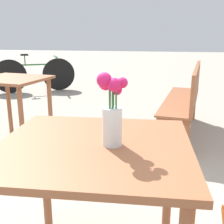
# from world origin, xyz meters

# --- Properties ---
(table_front) EXTENTS (0.90, 0.85, 0.74)m
(table_front) POSITION_xyz_m (0.00, -0.00, 0.63)
(table_front) COLOR brown
(table_front) RESTS_ON ground_plane
(flower_vase) EXTENTS (0.13, 0.12, 0.32)m
(flower_vase) POSITION_xyz_m (0.08, -0.01, 0.88)
(flower_vase) COLOR silver
(flower_vase) RESTS_ON table_front
(bench_near) EXTENTS (0.56, 1.63, 0.85)m
(bench_near) POSITION_xyz_m (0.55, 2.26, 0.46)
(bench_near) COLOR brown
(bench_near) RESTS_ON ground_plane
(table_back) EXTENTS (0.79, 0.75, 0.75)m
(table_back) POSITION_xyz_m (-1.35, 1.64, 0.61)
(table_back) COLOR brown
(table_back) RESTS_ON ground_plane
(bicycle) EXTENTS (1.53, 0.86, 0.81)m
(bicycle) POSITION_xyz_m (-2.49, 4.50, 0.37)
(bicycle) COLOR black
(bicycle) RESTS_ON ground_plane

